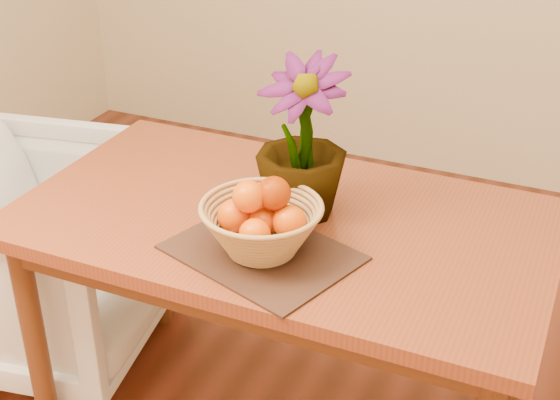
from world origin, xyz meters
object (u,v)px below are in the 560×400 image
at_px(wicker_basket, 262,230).
at_px(potted_plant, 302,139).
at_px(table, 282,244).
at_px(armchair, 41,245).

xyz_separation_m(wicker_basket, potted_plant, (0.01, 0.23, 0.14)).
height_order(table, wicker_basket, wicker_basket).
xyz_separation_m(potted_plant, armchair, (-0.94, 0.03, -0.57)).
relative_size(table, wicker_basket, 4.74).
distance_m(wicker_basket, potted_plant, 0.27).
height_order(wicker_basket, armchair, wicker_basket).
xyz_separation_m(table, wicker_basket, (0.03, -0.19, 0.15)).
relative_size(wicker_basket, armchair, 0.38).
bearing_deg(armchair, wicker_basket, -115.36).
distance_m(wicker_basket, armchair, 1.06).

